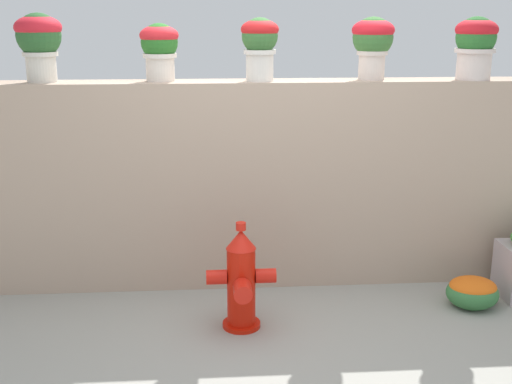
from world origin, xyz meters
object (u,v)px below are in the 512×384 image
at_px(potted_plant_3, 260,42).
at_px(potted_plant_1, 39,38).
at_px(potted_plant_2, 159,46).
at_px(fire_hydrant, 241,282).
at_px(flower_bush_left, 473,291).
at_px(potted_plant_5, 476,42).
at_px(potted_plant_4, 373,40).

bearing_deg(potted_plant_3, potted_plant_1, 178.08).
bearing_deg(potted_plant_2, fire_hydrant, -57.15).
xyz_separation_m(potted_plant_1, flower_bush_left, (3.02, -0.62, -1.74)).
bearing_deg(flower_bush_left, potted_plant_2, 164.14).
bearing_deg(potted_plant_5, potted_plant_4, 176.10).
bearing_deg(potted_plant_1, fire_hydrant, -31.05).
distance_m(potted_plant_2, fire_hydrant, 1.77).
distance_m(potted_plant_1, fire_hydrant, 2.21).
distance_m(potted_plant_5, fire_hydrant, 2.43).
bearing_deg(potted_plant_1, potted_plant_5, -0.96).
relative_size(potted_plant_3, potted_plant_5, 0.99).
distance_m(potted_plant_2, potted_plant_5, 2.29).
height_order(potted_plant_3, flower_bush_left, potted_plant_3).
distance_m(potted_plant_2, potted_plant_4, 1.54).
relative_size(potted_plant_4, fire_hydrant, 0.62).
bearing_deg(potted_plant_4, fire_hydrant, -140.78).
height_order(potted_plant_1, potted_plant_2, potted_plant_1).
height_order(potted_plant_1, potted_plant_4, potted_plant_1).
xyz_separation_m(potted_plant_3, potted_plant_4, (0.83, 0.05, 0.01)).
xyz_separation_m(potted_plant_2, fire_hydrant, (0.53, -0.82, -1.47)).
bearing_deg(potted_plant_3, potted_plant_5, -0.02).
height_order(potted_plant_2, potted_plant_5, potted_plant_5).
bearing_deg(fire_hydrant, potted_plant_3, 76.85).
bearing_deg(flower_bush_left, potted_plant_5, 80.25).
bearing_deg(potted_plant_1, potted_plant_3, -1.92).
bearing_deg(flower_bush_left, potted_plant_4, 136.35).
xyz_separation_m(fire_hydrant, flower_bush_left, (1.66, 0.20, -0.21)).
bearing_deg(potted_plant_2, potted_plant_4, -0.07).
distance_m(potted_plant_2, flower_bush_left, 2.83).
height_order(potted_plant_2, potted_plant_4, potted_plant_4).
xyz_separation_m(potted_plant_1, potted_plant_2, (0.84, 0.00, -0.06)).
relative_size(potted_plant_3, flower_bush_left, 1.20).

